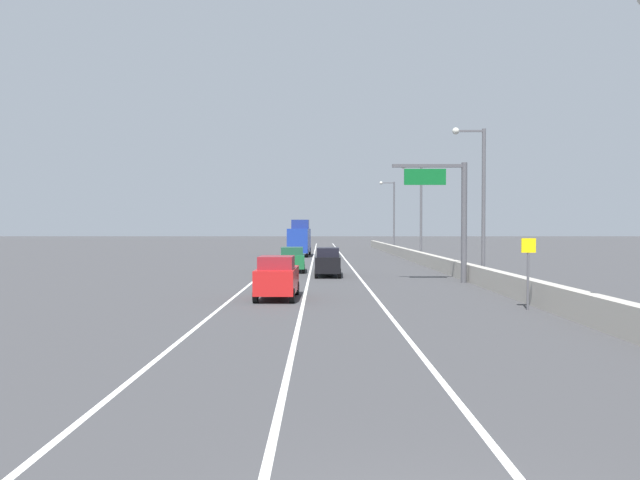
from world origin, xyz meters
TOP-DOWN VIEW (x-y plane):
  - ground_plane at (0.00, 64.00)m, footprint 320.00×320.00m
  - lane_stripe_left at (-5.50, 55.00)m, footprint 0.16×130.00m
  - lane_stripe_center at (-2.00, 55.00)m, footprint 0.16×130.00m
  - lane_stripe_right at (1.50, 55.00)m, footprint 0.16×130.00m
  - jersey_barrier_right at (8.37, 40.00)m, footprint 0.60×120.00m
  - overhead_sign_gantry at (7.03, 30.63)m, footprint 4.68×0.36m
  - speed_advisory_sign at (7.47, 18.67)m, footprint 0.60×0.11m
  - lamp_post_right_second at (8.96, 31.50)m, footprint 2.14×0.44m
  - lamp_post_right_third at (8.71, 52.85)m, footprint 2.14×0.44m
  - lamp_post_right_fourth at (8.72, 74.21)m, footprint 2.14×0.44m
  - car_red_0 at (-3.30, 22.43)m, footprint 1.99×4.27m
  - car_black_1 at (-0.65, 35.47)m, footprint 1.92×4.83m
  - car_green_2 at (-3.40, 39.50)m, footprint 2.08×4.59m
  - box_truck at (-3.72, 64.54)m, footprint 2.67×8.00m

SIDE VIEW (x-z plane):
  - ground_plane at x=0.00m, z-range 0.00..0.00m
  - lane_stripe_left at x=-5.50m, z-range 0.00..0.00m
  - lane_stripe_center at x=-2.00m, z-range 0.00..0.00m
  - lane_stripe_right at x=1.50m, z-range 0.00..0.00m
  - jersey_barrier_right at x=8.37m, z-range 0.00..1.10m
  - car_green_2 at x=-3.40m, z-range 0.00..1.94m
  - car_black_1 at x=-0.65m, z-range 0.00..2.03m
  - car_red_0 at x=-3.30m, z-range -0.01..2.08m
  - speed_advisory_sign at x=7.47m, z-range 0.26..3.26m
  - box_truck at x=-3.72m, z-range -0.19..4.23m
  - overhead_sign_gantry at x=7.03m, z-range 0.98..8.48m
  - lamp_post_right_second at x=8.96m, z-range 0.75..10.57m
  - lamp_post_right_third at x=8.71m, z-range 0.75..10.57m
  - lamp_post_right_fourth at x=8.72m, z-range 0.75..10.57m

